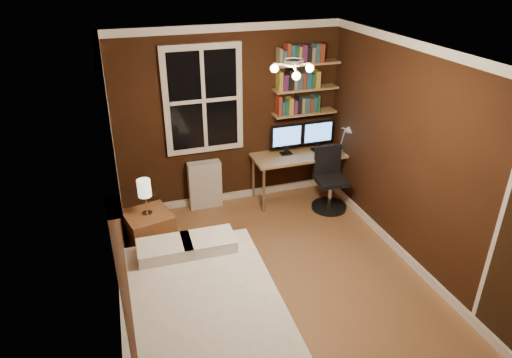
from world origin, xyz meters
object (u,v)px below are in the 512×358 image
object	(u,v)px
nightstand	(150,236)
monitor_right	(318,136)
radiator	(205,185)
bed	(201,316)
monitor_left	(287,140)
desk_lamp	(346,138)
bedside_lamp	(145,197)
office_chair	(329,186)
desk	(303,158)

from	to	relation	value
nightstand	monitor_right	bearing A→B (deg)	6.48
nightstand	radiator	size ratio (longest dim) A/B	0.90
bed	radiator	world-z (taller)	radiator
nightstand	monitor_left	distance (m)	2.35
desk_lamp	bedside_lamp	bearing A→B (deg)	-166.15
office_chair	radiator	bearing A→B (deg)	165.56
bed	office_chair	size ratio (longest dim) A/B	2.20
desk_lamp	desk	bearing A→B (deg)	167.35
desk_lamp	bed	bearing A→B (deg)	-140.40
desk	office_chair	distance (m)	0.57
bedside_lamp	monitor_left	world-z (taller)	monitor_left
radiator	office_chair	size ratio (longest dim) A/B	0.77
bed	nightstand	bearing A→B (deg)	103.32
bed	bedside_lamp	size ratio (longest dim) A/B	4.55
bedside_lamp	monitor_right	bearing A→B (deg)	19.81
monitor_left	monitor_right	size ratio (longest dim) A/B	1.00
radiator	monitor_right	world-z (taller)	monitor_right
bed	radiator	distance (m)	2.53
nightstand	bedside_lamp	size ratio (longest dim) A/B	1.42
office_chair	monitor_right	bearing A→B (deg)	94.23
nightstand	radiator	world-z (taller)	radiator
desk	monitor_left	world-z (taller)	monitor_left
nightstand	radiator	distance (m)	1.35
radiator	bedside_lamp	bearing A→B (deg)	-130.97
bed	bedside_lamp	bearing A→B (deg)	103.32
nightstand	bedside_lamp	world-z (taller)	bedside_lamp
bed	desk	xyz separation A→B (m)	(2.01, 2.28, 0.35)
bedside_lamp	office_chair	xyz separation A→B (m)	(2.55, 0.44, -0.51)
monitor_left	monitor_right	bearing A→B (deg)	0.00
monitor_right	desk	bearing A→B (deg)	-163.64
nightstand	desk	distance (m)	2.48
bedside_lamp	monitor_left	bearing A→B (deg)	23.94
radiator	monitor_left	bearing A→B (deg)	-4.90
radiator	desk	distance (m)	1.46
monitor_left	desk_lamp	distance (m)	0.85
nightstand	bedside_lamp	distance (m)	0.53
bed	nightstand	world-z (taller)	bed
desk	desk_lamp	bearing A→B (deg)	-12.65
desk_lamp	office_chair	size ratio (longest dim) A/B	0.49
bed	desk	size ratio (longest dim) A/B	1.35
bed	bedside_lamp	world-z (taller)	bedside_lamp
bedside_lamp	monitor_left	distance (m)	2.27
bed	desk	bearing A→B (deg)	50.28
monitor_left	desk	bearing A→B (deg)	-17.59
bedside_lamp	desk_lamp	xyz separation A→B (m)	(2.90, 0.71, 0.08)
monitor_left	desk_lamp	size ratio (longest dim) A/B	1.06
radiator	desk_lamp	distance (m)	2.11
bed	desk	distance (m)	3.06
desk_lamp	radiator	bearing A→B (deg)	171.28
monitor_left	office_chair	size ratio (longest dim) A/B	0.52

